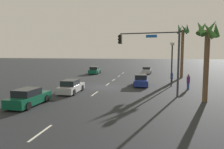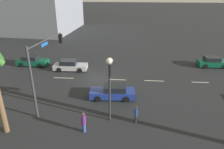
{
  "view_description": "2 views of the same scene",
  "coord_description": "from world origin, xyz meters",
  "px_view_note": "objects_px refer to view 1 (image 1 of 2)",
  "views": [
    {
      "loc": [
        26.04,
        5.95,
        4.44
      ],
      "look_at": [
        -1.76,
        0.69,
        1.41
      ],
      "focal_mm": 34.07,
      "sensor_mm": 36.0,
      "label": 1
    },
    {
      "loc": [
        -3.4,
        24.0,
        11.19
      ],
      "look_at": [
        -1.67,
        1.15,
        1.19
      ],
      "focal_mm": 34.16,
      "sensor_mm": 36.0,
      "label": 2
    }
  ],
  "objects_px": {
    "car_3": "(71,87)",
    "pedestrian_0": "(172,78)",
    "car_4": "(29,98)",
    "streetlamp": "(172,55)",
    "traffic_signal": "(157,51)",
    "car_2": "(147,70)",
    "palm_tree_0": "(183,41)",
    "car_1": "(95,70)",
    "pedestrian_1": "(188,81)",
    "car_0": "(141,80)",
    "palm_tree_1": "(207,43)"
  },
  "relations": [
    {
      "from": "car_3",
      "to": "pedestrian_0",
      "type": "xyz_separation_m",
      "value": [
        -8.69,
        11.36,
        0.23
      ]
    },
    {
      "from": "car_4",
      "to": "streetlamp",
      "type": "distance_m",
      "value": 17.89
    },
    {
      "from": "traffic_signal",
      "to": "pedestrian_0",
      "type": "distance_m",
      "value": 9.5
    },
    {
      "from": "car_2",
      "to": "palm_tree_0",
      "type": "xyz_separation_m",
      "value": [
        6.23,
        6.09,
        5.67
      ]
    },
    {
      "from": "car_1",
      "to": "pedestrian_0",
      "type": "distance_m",
      "value": 18.13
    },
    {
      "from": "car_4",
      "to": "car_2",
      "type": "bearing_deg",
      "value": 162.51
    },
    {
      "from": "pedestrian_0",
      "to": "pedestrian_1",
      "type": "bearing_deg",
      "value": 19.88
    },
    {
      "from": "car_0",
      "to": "car_3",
      "type": "distance_m",
      "value": 9.64
    },
    {
      "from": "car_2",
      "to": "car_3",
      "type": "distance_m",
      "value": 23.64
    },
    {
      "from": "car_4",
      "to": "palm_tree_1",
      "type": "distance_m",
      "value": 15.89
    },
    {
      "from": "car_2",
      "to": "car_4",
      "type": "height_order",
      "value": "car_4"
    },
    {
      "from": "palm_tree_1",
      "to": "streetlamp",
      "type": "bearing_deg",
      "value": -165.24
    },
    {
      "from": "streetlamp",
      "to": "palm_tree_1",
      "type": "bearing_deg",
      "value": 14.76
    },
    {
      "from": "traffic_signal",
      "to": "streetlamp",
      "type": "distance_m",
      "value": 6.53
    },
    {
      "from": "car_1",
      "to": "traffic_signal",
      "type": "xyz_separation_m",
      "value": [
        19.77,
        11.92,
        3.84
      ]
    },
    {
      "from": "car_1",
      "to": "car_0",
      "type": "bearing_deg",
      "value": 36.49
    },
    {
      "from": "car_3",
      "to": "pedestrian_1",
      "type": "xyz_separation_m",
      "value": [
        -4.47,
        12.88,
        0.3
      ]
    },
    {
      "from": "car_0",
      "to": "pedestrian_1",
      "type": "distance_m",
      "value": 6.0
    },
    {
      "from": "car_0",
      "to": "palm_tree_0",
      "type": "bearing_deg",
      "value": 146.68
    },
    {
      "from": "car_0",
      "to": "palm_tree_1",
      "type": "height_order",
      "value": "palm_tree_1"
    },
    {
      "from": "car_4",
      "to": "car_1",
      "type": "bearing_deg",
      "value": -176.81
    },
    {
      "from": "traffic_signal",
      "to": "palm_tree_1",
      "type": "xyz_separation_m",
      "value": [
        2.06,
        4.2,
        0.69
      ]
    },
    {
      "from": "streetlamp",
      "to": "palm_tree_0",
      "type": "relative_size",
      "value": 0.63
    },
    {
      "from": "traffic_signal",
      "to": "car_4",
      "type": "bearing_deg",
      "value": -59.6
    },
    {
      "from": "streetlamp",
      "to": "pedestrian_1",
      "type": "xyz_separation_m",
      "value": [
        1.93,
        1.77,
        -3.14
      ]
    },
    {
      "from": "palm_tree_0",
      "to": "palm_tree_1",
      "type": "distance_m",
      "value": 18.07
    },
    {
      "from": "car_4",
      "to": "pedestrian_1",
      "type": "height_order",
      "value": "pedestrian_1"
    },
    {
      "from": "car_3",
      "to": "car_4",
      "type": "bearing_deg",
      "value": -13.12
    },
    {
      "from": "car_4",
      "to": "palm_tree_1",
      "type": "bearing_deg",
      "value": 105.53
    },
    {
      "from": "car_4",
      "to": "pedestrian_0",
      "type": "bearing_deg",
      "value": 138.93
    },
    {
      "from": "streetlamp",
      "to": "car_3",
      "type": "bearing_deg",
      "value": -60.05
    },
    {
      "from": "palm_tree_1",
      "to": "pedestrian_0",
      "type": "bearing_deg",
      "value": -169.62
    },
    {
      "from": "car_2",
      "to": "palm_tree_0",
      "type": "height_order",
      "value": "palm_tree_0"
    },
    {
      "from": "palm_tree_1",
      "to": "car_2",
      "type": "bearing_deg",
      "value": -166.67
    },
    {
      "from": "car_2",
      "to": "traffic_signal",
      "type": "height_order",
      "value": "traffic_signal"
    },
    {
      "from": "traffic_signal",
      "to": "palm_tree_0",
      "type": "bearing_deg",
      "value": 164.11
    },
    {
      "from": "car_0",
      "to": "car_3",
      "type": "bearing_deg",
      "value": -48.4
    },
    {
      "from": "pedestrian_0",
      "to": "palm_tree_1",
      "type": "xyz_separation_m",
      "value": [
        10.54,
        1.93,
        4.32
      ]
    },
    {
      "from": "car_0",
      "to": "streetlamp",
      "type": "bearing_deg",
      "value": 90.02
    },
    {
      "from": "traffic_signal",
      "to": "pedestrian_1",
      "type": "xyz_separation_m",
      "value": [
        -4.26,
        3.8,
        -3.57
      ]
    },
    {
      "from": "pedestrian_0",
      "to": "palm_tree_1",
      "type": "relative_size",
      "value": 0.23
    },
    {
      "from": "pedestrian_1",
      "to": "traffic_signal",
      "type": "bearing_deg",
      "value": -41.69
    },
    {
      "from": "traffic_signal",
      "to": "pedestrian_0",
      "type": "xyz_separation_m",
      "value": [
        -8.48,
        2.27,
        -3.63
      ]
    },
    {
      "from": "car_4",
      "to": "car_0",
      "type": "bearing_deg",
      "value": 145.15
    },
    {
      "from": "traffic_signal",
      "to": "streetlamp",
      "type": "xyz_separation_m",
      "value": [
        -6.2,
        2.03,
        -0.43
      ]
    },
    {
      "from": "car_2",
      "to": "traffic_signal",
      "type": "xyz_separation_m",
      "value": [
        22.2,
        1.54,
        3.88
      ]
    },
    {
      "from": "pedestrian_0",
      "to": "palm_tree_0",
      "type": "distance_m",
      "value": 9.52
    },
    {
      "from": "streetlamp",
      "to": "palm_tree_0",
      "type": "height_order",
      "value": "palm_tree_0"
    },
    {
      "from": "palm_tree_0",
      "to": "palm_tree_1",
      "type": "relative_size",
      "value": 1.26
    },
    {
      "from": "car_0",
      "to": "pedestrian_1",
      "type": "height_order",
      "value": "pedestrian_1"
    }
  ]
}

